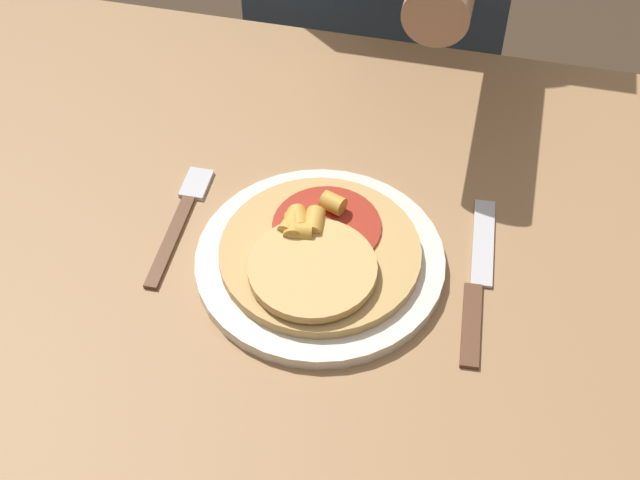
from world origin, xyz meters
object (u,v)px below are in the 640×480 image
(pizza, at_px, (318,252))
(fork, at_px, (181,217))
(dining_table, at_px, (302,318))
(plate, at_px, (320,261))
(knife, at_px, (478,281))

(pizza, distance_m, fork, 0.16)
(dining_table, xyz_separation_m, pizza, (0.02, -0.01, 0.13))
(plate, xyz_separation_m, knife, (0.16, 0.01, -0.00))
(plate, relative_size, knife, 1.16)
(pizza, bearing_deg, fork, 167.68)
(dining_table, height_order, knife, knife)
(fork, bearing_deg, pizza, -12.32)
(dining_table, xyz_separation_m, knife, (0.18, 0.01, 0.11))
(pizza, xyz_separation_m, knife, (0.16, 0.02, -0.02))
(pizza, bearing_deg, plate, 64.90)
(fork, bearing_deg, dining_table, -9.75)
(dining_table, xyz_separation_m, plate, (0.02, -0.01, 0.12))
(dining_table, bearing_deg, fork, 170.25)
(plate, bearing_deg, fork, 169.04)
(dining_table, xyz_separation_m, fork, (-0.14, 0.02, 0.11))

